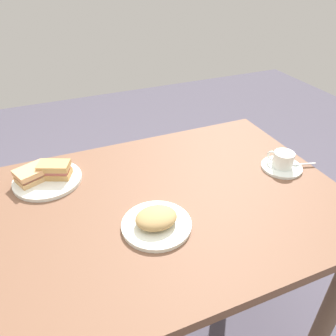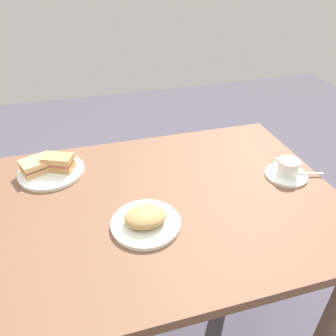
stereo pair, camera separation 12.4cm
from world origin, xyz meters
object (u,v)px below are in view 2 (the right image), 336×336
at_px(spoon, 306,173).
at_px(side_plate, 146,223).
at_px(dining_table, 152,227).
at_px(sandwich_front, 58,162).
at_px(coffee_cup, 288,167).
at_px(sandwich_plate, 51,171).
at_px(sandwich_back, 37,165).
at_px(coffee_saucer, 286,175).

height_order(spoon, side_plate, spoon).
bearing_deg(side_plate, dining_table, 68.85).
height_order(sandwich_front, coffee_cup, sandwich_front).
relative_size(sandwich_plate, spoon, 2.53).
height_order(dining_table, sandwich_back, sandwich_back).
distance_m(spoon, side_plate, 0.65).
bearing_deg(coffee_saucer, sandwich_front, 162.25).
bearing_deg(coffee_saucer, dining_table, -179.44).
height_order(sandwich_plate, sandwich_front, sandwich_front).
relative_size(coffee_cup, side_plate, 0.45).
distance_m(dining_table, coffee_saucer, 0.54).
bearing_deg(spoon, sandwich_back, 163.12).
bearing_deg(sandwich_front, coffee_cup, -17.67).
height_order(sandwich_front, spoon, sandwich_front).
distance_m(dining_table, sandwich_front, 0.43).
xyz_separation_m(coffee_cup, side_plate, (-0.57, -0.12, -0.03)).
bearing_deg(dining_table, coffee_cup, 0.73).
distance_m(coffee_saucer, side_plate, 0.58).
bearing_deg(dining_table, spoon, -1.40).
xyz_separation_m(coffee_saucer, side_plate, (-0.57, -0.11, 0.00)).
bearing_deg(spoon, sandwich_front, 162.42).
relative_size(sandwich_plate, coffee_cup, 2.51).
bearing_deg(dining_table, sandwich_front, 137.77).
relative_size(coffee_saucer, spoon, 1.61).
height_order(sandwich_plate, spoon, spoon).
relative_size(dining_table, coffee_cup, 13.25).
bearing_deg(coffee_saucer, spoon, -15.56).
height_order(coffee_saucer, coffee_cup, coffee_cup).
xyz_separation_m(sandwich_plate, side_plate, (0.29, -0.38, 0.00)).
bearing_deg(sandwich_front, spoon, -17.58).
height_order(sandwich_back, coffee_saucer, sandwich_back).
distance_m(sandwich_front, spoon, 0.94).
distance_m(coffee_saucer, spoon, 0.07).
distance_m(coffee_cup, spoon, 0.08).
relative_size(sandwich_back, coffee_cup, 1.40).
height_order(sandwich_back, spoon, sandwich_back).
xyz_separation_m(sandwich_plate, sandwich_front, (0.03, 0.00, 0.04)).
distance_m(sandwich_back, coffee_saucer, 0.95).
distance_m(coffee_cup, side_plate, 0.58).
height_order(sandwich_plate, side_plate, same).
xyz_separation_m(dining_table, coffee_saucer, (0.53, 0.01, 0.13)).
xyz_separation_m(coffee_saucer, spoon, (0.07, -0.02, 0.01)).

